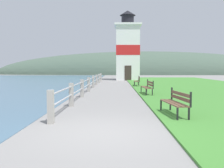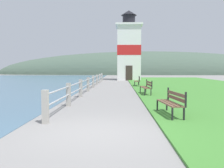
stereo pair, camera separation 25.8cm
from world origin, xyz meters
name	(u,v)px [view 1 (the left image)]	position (x,y,z in m)	size (l,w,h in m)	color
ground_plane	(103,133)	(0.00, 0.00, 0.00)	(160.00, 160.00, 0.00)	gray
grass_verge	(204,88)	(7.74, 14.69, 0.03)	(12.00, 44.08, 0.06)	#428433
seawall_railing	(91,82)	(-1.64, 12.99, 0.58)	(0.18, 24.16, 1.03)	#A8A399
park_bench_near	(176,101)	(2.42, 2.24, 0.54)	(0.67, 1.88, 0.94)	brown
park_bench_midway	(148,86)	(2.31, 9.21, 0.54)	(0.59, 1.88, 0.94)	brown
park_bench_far	(137,80)	(2.26, 16.48, 0.54)	(0.56, 1.75, 0.94)	brown
lighthouse	(128,50)	(1.88, 28.57, 4.25)	(3.64, 3.64, 9.61)	white
distant_hillside	(146,74)	(8.00, 59.39, 0.00)	(80.00, 16.00, 12.00)	#475B4C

